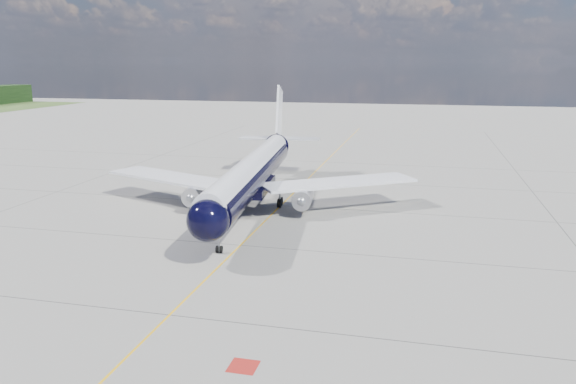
# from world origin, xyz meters

# --- Properties ---
(ground) EXTENTS (320.00, 320.00, 0.00)m
(ground) POSITION_xyz_m (0.00, 30.00, 0.00)
(ground) COLOR gray
(ground) RESTS_ON ground
(taxiway_centerline) EXTENTS (0.16, 160.00, 0.01)m
(taxiway_centerline) POSITION_xyz_m (0.00, 25.00, 0.00)
(taxiway_centerline) COLOR #F9B10D
(taxiway_centerline) RESTS_ON ground
(red_marking) EXTENTS (1.60, 1.60, 0.01)m
(red_marking) POSITION_xyz_m (6.80, -10.00, 0.00)
(red_marking) COLOR maroon
(red_marking) RESTS_ON ground
(main_airliner) EXTENTS (37.36, 45.71, 13.20)m
(main_airliner) POSITION_xyz_m (-2.95, 24.12, 4.10)
(main_airliner) COLOR black
(main_airliner) RESTS_ON ground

